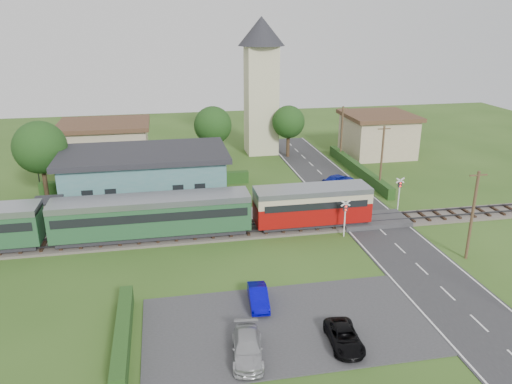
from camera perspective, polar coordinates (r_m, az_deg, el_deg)
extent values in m
plane|color=#2D4C19|center=(41.53, 1.45, -5.56)|extent=(120.00, 120.00, 0.00)
cube|color=#4C443D|center=(43.27, 0.89, -4.34)|extent=(76.00, 3.20, 0.20)
cube|color=#3F3F47|center=(42.50, 1.09, -4.34)|extent=(76.00, 0.08, 0.15)
cube|color=#3F3F47|center=(43.80, 0.70, -3.59)|extent=(76.00, 0.08, 0.15)
cube|color=#28282B|center=(44.57, 14.15, -4.34)|extent=(6.00, 70.00, 0.05)
cube|color=#333335|center=(31.04, 3.50, -14.95)|extent=(17.00, 9.00, 0.08)
cube|color=#333335|center=(46.16, 13.16, -3.14)|extent=(6.20, 3.40, 0.45)
cube|color=gray|center=(45.43, -12.42, -3.46)|extent=(30.00, 3.00, 0.45)
cube|color=beige|center=(45.95, -22.56, -2.37)|extent=(2.00, 2.00, 2.40)
cube|color=#232328|center=(45.52, -22.76, -0.88)|extent=(2.30, 2.30, 0.15)
cube|color=#3F787A|center=(50.14, -12.50, 1.38)|extent=(15.00, 8.00, 4.80)
cube|color=#232328|center=(49.40, -12.72, 4.30)|extent=(16.00, 9.00, 0.50)
cube|color=#232328|center=(46.84, -12.46, -1.60)|extent=(1.20, 0.12, 2.20)
cube|color=black|center=(46.87, -18.68, -0.48)|extent=(1.00, 0.12, 1.20)
cube|color=black|center=(46.62, -16.26, -0.33)|extent=(1.00, 0.12, 1.20)
cube|color=black|center=(46.38, -8.88, 0.13)|extent=(1.00, 0.12, 1.20)
cube|color=black|center=(46.47, -6.42, 0.29)|extent=(1.00, 0.12, 1.20)
cube|color=#232328|center=(44.08, 6.34, -3.31)|extent=(9.00, 2.20, 0.50)
cube|color=maroon|center=(43.71, 6.39, -2.10)|extent=(10.00, 2.80, 1.80)
cube|color=#B8AD8A|center=(43.27, 6.45, -0.56)|extent=(10.00, 2.82, 0.90)
cube|color=black|center=(43.39, 6.43, -1.00)|extent=(9.00, 2.88, 0.60)
cube|color=gray|center=(43.05, 6.48, 0.25)|extent=(10.00, 2.90, 0.45)
cube|color=#232328|center=(42.33, -11.62, -4.61)|extent=(15.20, 2.20, 0.50)
cube|color=#234E2E|center=(41.75, -11.76, -2.73)|extent=(16.00, 2.80, 2.60)
cube|color=black|center=(41.60, -11.80, -2.22)|extent=(15.40, 2.86, 0.70)
cube|color=gray|center=(41.25, -11.89, -0.93)|extent=(16.00, 2.90, 0.50)
cube|color=beige|center=(66.91, 0.59, 10.37)|extent=(4.00, 4.00, 14.00)
cone|color=#232328|center=(66.09, 0.62, 17.93)|extent=(6.00, 6.00, 3.60)
cube|color=tan|center=(63.94, -16.79, 5.00)|extent=(10.00, 8.00, 5.00)
cube|color=#472D1E|center=(63.34, -17.03, 7.40)|extent=(10.80, 8.80, 0.50)
cube|color=tan|center=(68.62, 13.71, 6.22)|extent=(8.00, 8.00, 5.00)
cube|color=#472D1E|center=(68.07, 13.90, 8.47)|extent=(8.80, 8.80, 0.50)
cube|color=#193814|center=(30.15, -14.96, -15.54)|extent=(0.80, 9.00, 1.20)
cube|color=#193814|center=(59.74, 11.58, 2.56)|extent=(0.80, 18.00, 1.20)
cube|color=#193814|center=(54.95, -12.29, 1.07)|extent=(22.00, 0.80, 1.30)
cylinder|color=#332316|center=(54.38, -22.99, 1.31)|extent=(0.44, 0.44, 4.12)
sphere|color=#143311|center=(53.53, -23.45, 4.71)|extent=(5.20, 5.20, 5.20)
cylinder|color=#332316|center=(62.07, -4.87, 4.80)|extent=(0.44, 0.44, 3.85)
sphere|color=#143311|center=(61.36, -4.95, 7.61)|extent=(4.60, 4.60, 4.60)
cylinder|color=#332316|center=(65.74, 3.67, 5.53)|extent=(0.44, 0.44, 3.58)
sphere|color=#143311|center=(65.11, 3.73, 8.01)|extent=(4.20, 4.20, 4.20)
cylinder|color=#473321|center=(40.51, 23.47, -2.54)|extent=(0.22, 0.22, 7.00)
cube|color=#473321|center=(39.52, 24.09, 1.77)|extent=(1.40, 0.10, 0.10)
cylinder|color=#473321|center=(53.68, 14.16, 3.67)|extent=(0.22, 0.22, 7.00)
cube|color=#473321|center=(52.93, 14.45, 7.00)|extent=(1.40, 0.10, 0.10)
cylinder|color=#473321|center=(64.40, 9.76, 6.56)|extent=(0.22, 0.22, 7.00)
cube|color=#473321|center=(63.78, 9.93, 9.37)|extent=(1.40, 0.10, 0.10)
cylinder|color=silver|center=(42.31, 10.10, -3.17)|extent=(0.12, 0.12, 3.00)
cube|color=#232328|center=(41.91, 10.19, -1.78)|extent=(0.35, 0.18, 0.55)
sphere|color=#FF190C|center=(41.75, 10.25, -1.65)|extent=(0.14, 0.14, 0.14)
sphere|color=#FF190C|center=(41.86, 10.23, -2.03)|extent=(0.14, 0.14, 0.14)
cube|color=silver|center=(41.76, 10.22, -1.27)|extent=(0.84, 0.05, 0.55)
cube|color=silver|center=(41.76, 10.22, -1.27)|extent=(0.84, 0.05, 0.55)
cylinder|color=silver|center=(49.22, 16.01, -0.37)|extent=(0.12, 0.12, 3.00)
cube|color=#232328|center=(48.88, 16.13, 0.84)|extent=(0.35, 0.18, 0.55)
sphere|color=#FF190C|center=(48.73, 16.20, 0.96)|extent=(0.14, 0.14, 0.14)
sphere|color=#FF190C|center=(48.82, 16.17, 0.63)|extent=(0.14, 0.14, 0.14)
cube|color=silver|center=(48.76, 16.17, 1.29)|extent=(0.84, 0.05, 0.55)
cube|color=silver|center=(48.76, 16.17, 1.29)|extent=(0.84, 0.05, 0.55)
cylinder|color=#3F3F47|center=(60.34, -23.82, 3.32)|extent=(0.14, 0.14, 5.00)
sphere|color=orange|center=(59.76, -24.14, 5.62)|extent=(0.30, 0.30, 0.30)
cylinder|color=#3F3F47|center=(69.81, 9.69, 6.72)|extent=(0.14, 0.14, 5.00)
sphere|color=orange|center=(69.31, 9.81, 8.74)|extent=(0.30, 0.30, 0.30)
imported|color=#0F1B96|center=(55.15, 9.41, 1.38)|extent=(4.07, 2.86, 1.29)
imported|color=#0300A1|center=(32.53, 0.27, -11.91)|extent=(1.43, 3.42, 1.10)
imported|color=#A7A7AB|center=(28.20, -0.99, -17.37)|extent=(2.15, 4.19, 1.16)
imported|color=black|center=(29.50, 10.05, -16.03)|extent=(1.91, 3.71, 1.00)
imported|color=gray|center=(45.33, -2.21, -1.61)|extent=(0.65, 0.47, 1.66)
imported|color=gray|center=(46.10, -20.66, -2.45)|extent=(0.84, 0.99, 1.79)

